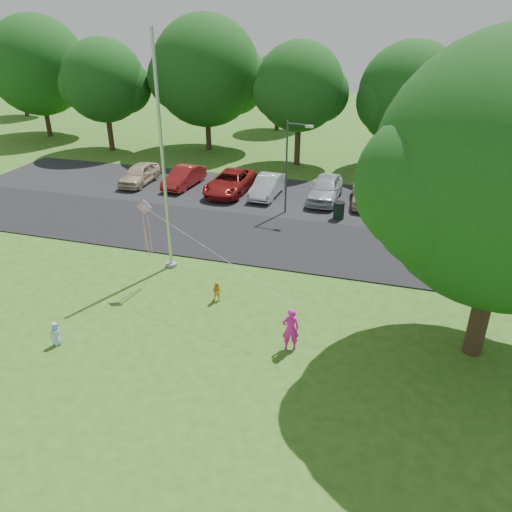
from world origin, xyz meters
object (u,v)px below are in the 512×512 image
(child_yellow, at_px, (217,292))
(woman, at_px, (291,329))
(flagpole, at_px, (164,178))
(trash_can, at_px, (339,211))
(street_lamp, at_px, (290,160))
(big_tree, at_px, (509,179))
(child_blue, at_px, (56,334))
(kite, at_px, (148,219))

(child_yellow, bearing_deg, woman, -37.74)
(flagpole, distance_m, trash_can, 10.77)
(flagpole, xyz_separation_m, street_lamp, (3.64, 7.87, -1.02))
(street_lamp, xyz_separation_m, big_tree, (8.87, -10.81, 3.01))
(street_lamp, distance_m, child_yellow, 10.52)
(flagpole, relative_size, trash_can, 9.80)
(woman, xyz_separation_m, child_yellow, (-3.50, 2.20, -0.38))
(flagpole, xyz_separation_m, big_tree, (12.51, -2.94, 1.98))
(child_blue, bearing_deg, kite, 11.43)
(kite, bearing_deg, flagpole, 91.76)
(street_lamp, relative_size, big_tree, 0.50)
(trash_can, xyz_separation_m, child_blue, (-7.77, -14.35, -0.06))
(woman, xyz_separation_m, child_blue, (-7.85, -2.09, -0.36))
(woman, xyz_separation_m, kite, (-6.45, 2.55, 2.28))
(woman, relative_size, child_yellow, 1.88)
(big_tree, height_order, child_yellow, big_tree)
(flagpole, xyz_separation_m, kite, (0.14, -1.93, -1.07))
(street_lamp, xyz_separation_m, child_yellow, (-0.54, -10.15, -2.71))
(child_yellow, bearing_deg, kite, 167.56)
(trash_can, relative_size, big_tree, 0.10)
(street_lamp, relative_size, woman, 3.21)
(flagpole, height_order, child_blue, flagpole)
(big_tree, distance_m, child_blue, 15.34)
(big_tree, xyz_separation_m, woman, (-5.92, -1.54, -5.34))
(child_yellow, bearing_deg, big_tree, -9.58)
(flagpole, height_order, street_lamp, flagpole)
(child_yellow, xyz_separation_m, kite, (-2.95, 0.36, 2.66))
(flagpole, height_order, kite, flagpole)
(woman, height_order, child_blue, woman)
(flagpole, height_order, woman, flagpole)
(child_yellow, distance_m, child_blue, 6.11)
(flagpole, bearing_deg, child_blue, -100.88)
(big_tree, xyz_separation_m, child_blue, (-13.77, -3.63, -5.70))
(kite, bearing_deg, woman, -24.10)
(street_lamp, xyz_separation_m, woman, (2.95, -12.35, -2.33))
(street_lamp, height_order, kite, street_lamp)
(flagpole, height_order, trash_can, flagpole)
(kite, bearing_deg, big_tree, -7.18)
(woman, relative_size, kite, 0.24)
(woman, bearing_deg, big_tree, 173.69)
(child_blue, bearing_deg, trash_can, -0.15)
(trash_can, distance_m, woman, 12.26)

